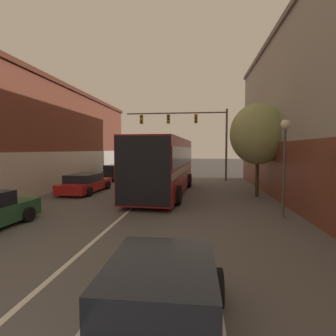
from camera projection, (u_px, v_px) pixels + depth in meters
The scene contains 10 objects.
lane_center_line at pixel (142, 200), 14.58m from camera, with size 0.14×39.18×0.01m.
building_left_brick at pixel (30, 136), 21.54m from camera, with size 8.76×23.57×7.57m.
bus at pixel (164, 163), 16.43m from camera, with size 3.30×10.37×3.47m.
hatchback_foreground at pixel (160, 310), 3.62m from camera, with size 1.99×3.88×1.20m.
parked_car_left_near at pixel (85, 183), 17.12m from camera, with size 2.18×4.72×1.23m.
parked_car_left_mid at pixel (117, 172), 24.42m from camera, with size 2.40×4.40×1.38m.
parked_car_left_distant at pixel (139, 167), 31.70m from camera, with size 2.23×4.73×1.41m.
traffic_signal_gantry at pixel (192, 127), 23.43m from camera, with size 9.10×0.36×6.37m.
street_lamp at pixel (285, 153), 10.60m from camera, with size 0.38×0.38×4.00m.
street_tree_near at pixel (258, 134), 15.32m from camera, with size 3.25×2.93×5.51m.
Camera 1 is at (3.18, -0.55, 2.80)m, focal length 28.00 mm.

